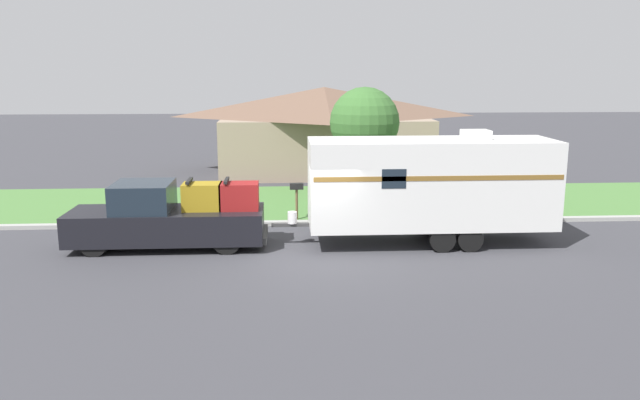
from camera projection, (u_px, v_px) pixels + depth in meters
ground_plane at (315, 256)px, 17.94m from camera, size 120.00×120.00×0.00m
curb_strip at (310, 223)px, 21.59m from camera, size 80.00×0.30×0.14m
lawn_strip at (306, 202)px, 25.17m from camera, size 80.00×7.00×0.03m
house_across_street at (324, 128)px, 32.66m from camera, size 11.28×7.64×4.39m
pickup_truck at (169, 218)px, 18.70m from camera, size 5.88×1.96×2.07m
travel_trailer at (431, 183)px, 18.96m from camera, size 8.54×2.30×3.49m
mailbox at (297, 192)px, 22.05m from camera, size 0.48×0.20×1.34m
tree_in_yard at (365, 122)px, 23.75m from camera, size 2.66×2.66×4.64m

